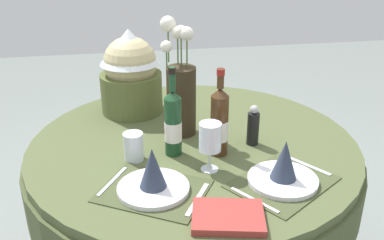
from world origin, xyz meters
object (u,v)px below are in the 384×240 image
(place_setting_right, at_px, (284,171))
(wine_bottle_left, at_px, (219,122))
(tumbler_mid, at_px, (134,147))
(book_on_table, at_px, (228,217))
(place_setting_left, at_px, (153,179))
(wine_glass_right, at_px, (210,138))
(flower_vase, at_px, (180,90))
(wine_bottle_centre, at_px, (173,123))
(gift_tub_back_left, at_px, (130,69))
(pepper_mill, at_px, (253,127))
(dining_table, at_px, (193,172))

(place_setting_right, xyz_separation_m, wine_bottle_left, (-0.17, 0.24, 0.09))
(tumbler_mid, bearing_deg, book_on_table, -58.19)
(tumbler_mid, height_order, book_on_table, tumbler_mid)
(place_setting_left, distance_m, wine_glass_right, 0.25)
(place_setting_left, distance_m, flower_vase, 0.48)
(flower_vase, bearing_deg, tumbler_mid, -135.69)
(place_setting_left, xyz_separation_m, book_on_table, (0.21, -0.19, -0.04))
(wine_bottle_left, height_order, wine_glass_right, wine_bottle_left)
(wine_bottle_centre, xyz_separation_m, tumbler_mid, (-0.15, -0.02, -0.08))
(flower_vase, xyz_separation_m, wine_glass_right, (0.06, -0.33, -0.06))
(wine_glass_right, height_order, gift_tub_back_left, gift_tub_back_left)
(flower_vase, distance_m, wine_bottle_left, 0.25)
(flower_vase, bearing_deg, wine_bottle_centre, -106.86)
(wine_bottle_centre, bearing_deg, place_setting_right, -38.32)
(place_setting_left, height_order, pepper_mill, pepper_mill)
(place_setting_left, xyz_separation_m, pepper_mill, (0.42, 0.27, 0.03))
(place_setting_right, distance_m, tumbler_mid, 0.55)
(flower_vase, bearing_deg, place_setting_right, -57.73)
(wine_bottle_left, relative_size, gift_tub_back_left, 0.88)
(dining_table, xyz_separation_m, gift_tub_back_left, (-0.23, 0.36, 0.35))
(pepper_mill, relative_size, gift_tub_back_left, 0.43)
(flower_vase, xyz_separation_m, wine_bottle_left, (0.12, -0.21, -0.06))
(flower_vase, height_order, wine_bottle_left, flower_vase)
(wine_bottle_left, distance_m, pepper_mill, 0.17)
(wine_bottle_centre, relative_size, gift_tub_back_left, 0.89)
(pepper_mill, distance_m, gift_tub_back_left, 0.63)
(dining_table, bearing_deg, pepper_mill, -14.80)
(place_setting_left, height_order, tumbler_mid, place_setting_left)
(wine_bottle_left, height_order, book_on_table, wine_bottle_left)
(gift_tub_back_left, bearing_deg, wine_glass_right, -67.36)
(pepper_mill, relative_size, book_on_table, 0.77)
(wine_bottle_centre, relative_size, pepper_mill, 2.09)
(wine_bottle_left, bearing_deg, wine_bottle_centre, 170.93)
(place_setting_left, bearing_deg, wine_bottle_centre, 67.87)
(wine_glass_right, distance_m, tumbler_mid, 0.30)
(flower_vase, height_order, pepper_mill, flower_vase)
(place_setting_left, bearing_deg, pepper_mill, 32.90)
(place_setting_right, xyz_separation_m, book_on_table, (-0.23, -0.17, -0.04))
(pepper_mill, bearing_deg, place_setting_left, -147.10)
(place_setting_right, height_order, wine_bottle_left, wine_bottle_left)
(place_setting_left, height_order, flower_vase, flower_vase)
(wine_glass_right, xyz_separation_m, pepper_mill, (0.21, 0.17, -0.05))
(gift_tub_back_left, bearing_deg, wine_bottle_centre, -73.28)
(place_setting_left, xyz_separation_m, gift_tub_back_left, (-0.03, 0.69, 0.16))
(place_setting_left, xyz_separation_m, tumbler_mid, (-0.05, 0.23, 0.01))
(place_setting_right, height_order, book_on_table, place_setting_right)
(flower_vase, xyz_separation_m, tumbler_mid, (-0.21, -0.20, -0.13))
(wine_bottle_centre, bearing_deg, tumbler_mid, -172.61)
(place_setting_left, bearing_deg, flower_vase, 70.07)
(wine_glass_right, bearing_deg, wine_bottle_left, 62.73)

